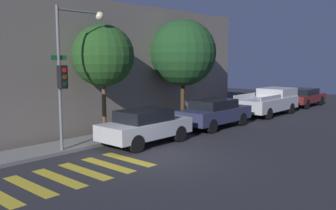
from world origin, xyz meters
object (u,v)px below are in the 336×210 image
(sedan_middle, at_px, (215,113))
(sedan_far_end, at_px, (304,97))
(tree_near_corner, at_px, (103,56))
(traffic_light_pole, at_px, (70,61))
(pickup_truck, at_px, (269,101))
(sedan_near_corner, at_px, (145,126))
(tree_midblock, at_px, (183,53))

(sedan_middle, height_order, sedan_far_end, sedan_middle)
(sedan_middle, xyz_separation_m, tree_near_corner, (-5.80, 2.20, 3.05))
(traffic_light_pole, xyz_separation_m, pickup_truck, (14.46, -1.27, -2.77))
(sedan_middle, xyz_separation_m, sedan_far_end, (12.14, 0.00, -0.07))
(traffic_light_pole, bearing_deg, sedan_middle, -8.87)
(sedan_near_corner, height_order, tree_midblock, tree_midblock)
(traffic_light_pole, xyz_separation_m, sedan_middle, (8.15, -1.27, -2.84))
(pickup_truck, bearing_deg, tree_near_corner, 169.73)
(sedan_near_corner, relative_size, sedan_far_end, 0.93)
(tree_midblock, bearing_deg, sedan_far_end, -10.19)
(pickup_truck, bearing_deg, tree_midblock, 161.02)
(tree_near_corner, bearing_deg, traffic_light_pole, -158.56)
(sedan_near_corner, xyz_separation_m, sedan_middle, (5.30, -0.00, 0.01))
(sedan_middle, bearing_deg, pickup_truck, 0.00)
(tree_midblock, bearing_deg, pickup_truck, -18.98)
(sedan_far_end, distance_m, tree_near_corner, 18.35)
(pickup_truck, xyz_separation_m, tree_near_corner, (-12.11, 2.20, 2.98))
(traffic_light_pole, height_order, sedan_far_end, traffic_light_pole)
(pickup_truck, bearing_deg, sedan_near_corner, 180.00)
(traffic_light_pole, relative_size, sedan_near_corner, 1.34)
(traffic_light_pole, xyz_separation_m, tree_near_corner, (2.35, 0.92, 0.21))
(traffic_light_pole, height_order, tree_midblock, tree_midblock)
(sedan_far_end, height_order, tree_near_corner, tree_near_corner)
(sedan_near_corner, bearing_deg, pickup_truck, -0.00)
(tree_midblock, bearing_deg, tree_near_corner, 180.00)
(traffic_light_pole, height_order, sedan_middle, traffic_light_pole)
(sedan_near_corner, xyz_separation_m, pickup_truck, (11.61, -0.00, 0.08))
(sedan_middle, bearing_deg, traffic_light_pole, 171.13)
(sedan_middle, distance_m, tree_midblock, 3.91)
(pickup_truck, distance_m, sedan_far_end, 5.83)
(sedan_far_end, xyz_separation_m, tree_midblock, (-12.21, 2.20, 3.30))
(sedan_far_end, bearing_deg, tree_midblock, 169.81)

